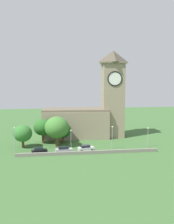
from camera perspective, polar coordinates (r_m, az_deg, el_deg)
name	(u,v)px	position (r m, az deg, el deg)	size (l,w,h in m)	color
ground_plane	(81,139)	(91.50, -1.36, -6.03)	(200.00, 200.00, 0.00)	#3D6633
church	(90,111)	(94.26, 0.75, 0.20)	(30.27, 12.73, 31.11)	gray
quay_barrier	(88,152)	(73.81, 0.29, -8.88)	(40.27, 0.70, 0.94)	gray
car_black	(39,151)	(75.25, -10.47, -8.34)	(4.59, 2.63, 1.82)	black
car_silver	(64,150)	(75.26, -5.14, -8.24)	(4.96, 2.58, 1.83)	silver
car_white	(86,148)	(76.52, -0.26, -7.93)	(4.85, 2.78, 1.89)	silver
streetlamp_west_end	(15,136)	(77.01, -15.58, -5.06)	(0.44, 0.44, 7.43)	#9EA0A5
streetlamp_west_mid	(71,136)	(77.29, -3.54, -5.34)	(0.44, 0.44, 6.12)	#9EA0A5
streetlamp_central	(112,134)	(78.49, 5.57, -4.78)	(0.44, 0.44, 7.01)	#9EA0A5
streetlamp_east_mid	(148,134)	(82.55, 13.26, -4.69)	(0.44, 0.44, 6.18)	#9EA0A5
tree_by_tower	(57,128)	(81.03, -6.65, -3.41)	(7.53, 7.53, 9.51)	brown
tree_riverside_east	(43,127)	(86.09, -9.67, -3.34)	(6.07, 6.07, 8.10)	brown
tree_churchyard	(63,130)	(86.58, -5.34, -3.99)	(5.55, 5.55, 6.70)	brown
tree_riverside_west	(23,134)	(82.21, -13.95, -4.61)	(5.77, 5.77, 7.02)	brown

